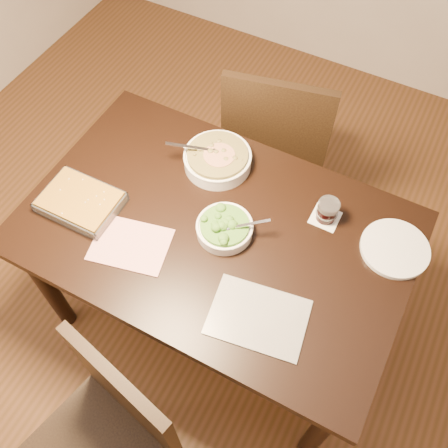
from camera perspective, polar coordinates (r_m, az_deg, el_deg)
name	(u,v)px	position (r m, az deg, el deg)	size (l,w,h in m)	color
ground	(218,311)	(2.47, -0.72, -9.90)	(4.00, 4.00, 0.00)	#482D14
table	(216,242)	(1.89, -0.93, -2.08)	(1.40, 0.90, 0.75)	black
magazine_a	(131,245)	(1.80, -10.62, -2.33)	(0.27, 0.20, 0.01)	#B53340
magazine_b	(258,317)	(1.65, 3.92, -10.55)	(0.31, 0.22, 0.01)	#292A31
coaster	(325,218)	(1.87, 11.49, 0.72)	(0.10, 0.10, 0.00)	white
stew_bowl	(218,159)	(1.96, -0.74, 7.47)	(0.28, 0.27, 0.10)	white
broccoli_bowl	(225,228)	(1.77, 0.08, -0.42)	(0.22, 0.21, 0.08)	white
baking_dish	(81,202)	(1.92, -16.07, 2.44)	(0.29, 0.21, 0.05)	silver
wine_tumbler	(327,210)	(1.83, 11.73, 1.54)	(0.08, 0.08, 0.09)	black
dinner_plate	(395,249)	(1.85, 18.95, -2.67)	(0.24, 0.24, 0.02)	white
chair_near	(108,435)	(1.83, -13.07, -22.45)	(0.52, 0.52, 0.92)	black
chair_far	(277,139)	(2.36, 6.10, 9.65)	(0.55, 0.55, 0.98)	black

